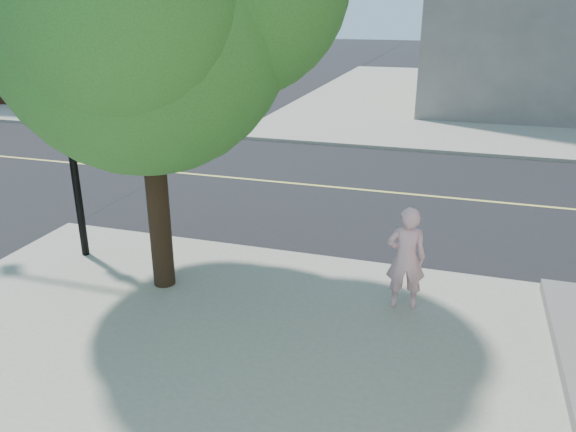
% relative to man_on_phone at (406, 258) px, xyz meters
% --- Properties ---
extents(ground, '(140.00, 140.00, 0.00)m').
position_rel_man_on_phone_xyz_m(ground, '(-6.29, 1.47, -0.94)').
color(ground, black).
rests_on(ground, ground).
extents(road_ew, '(140.00, 9.00, 0.01)m').
position_rel_man_on_phone_xyz_m(road_ew, '(-6.29, 5.97, -0.93)').
color(road_ew, black).
rests_on(road_ew, ground).
extents(man_on_phone, '(0.66, 0.49, 1.64)m').
position_rel_man_on_phone_xyz_m(man_on_phone, '(0.00, 0.00, 0.00)').
color(man_on_phone, '#F7B4BD').
rests_on(man_on_phone, sidewalk_se).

